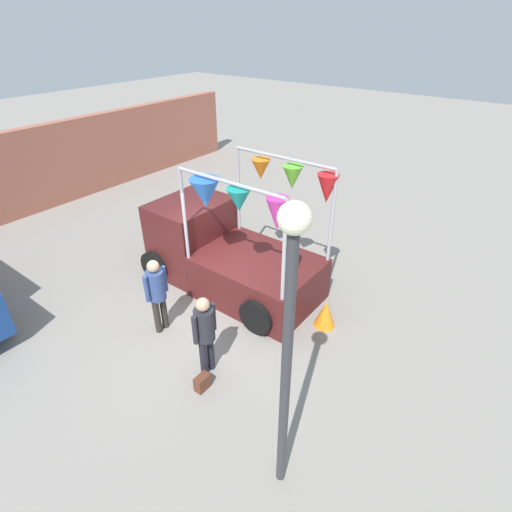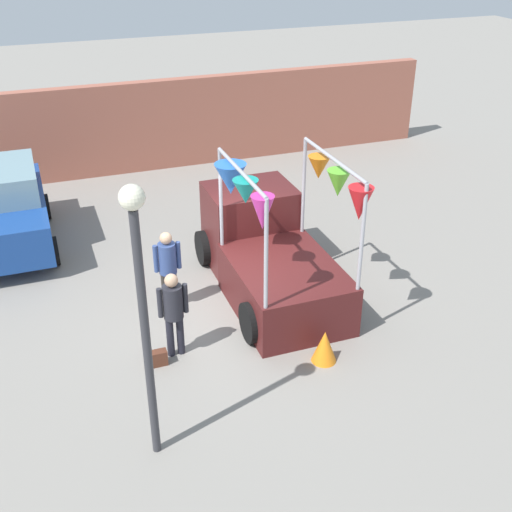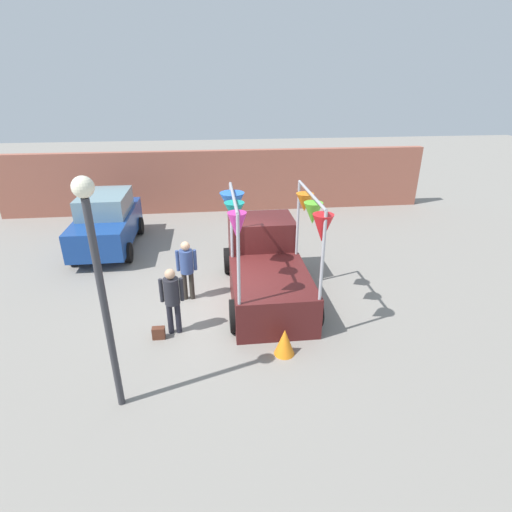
% 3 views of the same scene
% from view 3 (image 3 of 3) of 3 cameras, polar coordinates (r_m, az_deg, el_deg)
% --- Properties ---
extents(ground_plane, '(60.00, 60.00, 0.00)m').
position_cam_3_polar(ground_plane, '(10.42, -3.92, -6.97)').
color(ground_plane, gray).
extents(vendor_truck, '(2.43, 4.03, 3.03)m').
position_cam_3_polar(vendor_truck, '(10.61, 1.34, -1.00)').
color(vendor_truck, '#4C1919').
rests_on(vendor_truck, ground).
extents(parked_car, '(1.88, 4.00, 1.88)m').
position_cam_3_polar(parked_car, '(14.38, -20.54, 4.64)').
color(parked_car, navy).
rests_on(parked_car, ground).
extents(person_customer, '(0.53, 0.34, 1.62)m').
position_cam_3_polar(person_customer, '(9.06, -11.92, -5.52)').
color(person_customer, black).
rests_on(person_customer, ground).
extents(person_vendor, '(0.53, 0.34, 1.63)m').
position_cam_3_polar(person_vendor, '(10.38, -9.87, -1.30)').
color(person_vendor, '#2D2823').
rests_on(person_vendor, ground).
extents(handbag, '(0.28, 0.16, 0.28)m').
position_cam_3_polar(handbag, '(9.37, -13.73, -10.63)').
color(handbag, '#592D1E').
rests_on(handbag, ground).
extents(street_lamp, '(0.32, 0.32, 4.14)m').
position_cam_3_polar(street_lamp, '(6.58, -21.65, -1.87)').
color(street_lamp, '#333338').
rests_on(street_lamp, ground).
extents(brick_boundary_wall, '(18.00, 0.36, 2.60)m').
position_cam_3_polar(brick_boundary_wall, '(17.50, -5.46, 10.59)').
color(brick_boundary_wall, '#9E5947').
rests_on(brick_boundary_wall, ground).
extents(folded_kite_bundle_tangerine, '(0.55, 0.55, 0.60)m').
position_cam_3_polar(folded_kite_bundle_tangerine, '(8.60, 4.10, -12.14)').
color(folded_kite_bundle_tangerine, orange).
rests_on(folded_kite_bundle_tangerine, ground).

